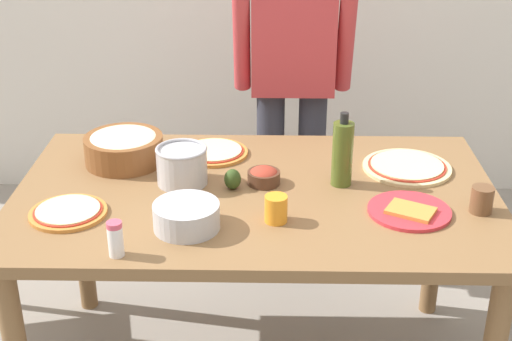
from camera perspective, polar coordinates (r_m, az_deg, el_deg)
The scene contains 15 objects.
dining_table at distance 2.43m, azimuth -0.02°, elevation -3.51°, with size 1.60×0.96×0.76m.
person_cook at distance 3.02m, azimuth 2.93°, elevation 7.94°, with size 0.49×0.25×1.62m.
pizza_raw_on_board at distance 2.59m, azimuth 11.85°, elevation 0.30°, with size 0.31×0.31×0.02m.
pizza_cooked_on_tray at distance 2.31m, azimuth -14.64°, elevation -3.19°, with size 0.24×0.24×0.02m.
pizza_second_cooked at distance 2.66m, azimuth -3.39°, elevation 1.48°, with size 0.25×0.25×0.02m.
plate_with_slice at distance 2.30m, azimuth 12.05°, elevation -3.14°, with size 0.26×0.26×0.02m.
popcorn_bowl at distance 2.61m, azimuth -10.42°, elevation 1.88°, with size 0.28×0.28×0.11m.
mixing_bowl_steel at distance 2.16m, azimuth -5.52°, elevation -3.62°, with size 0.20×0.20×0.08m.
small_sauce_bowl at distance 2.42m, azimuth 0.62°, elevation -0.44°, with size 0.11×0.11×0.06m.
olive_oil_bottle at distance 2.40m, azimuth 6.86°, elevation 1.36°, with size 0.07×0.07×0.26m.
steel_pot at distance 2.42m, azimuth -5.88°, elevation 0.43°, with size 0.17×0.17×0.13m.
cup_orange at distance 2.19m, azimuth 1.59°, elevation -3.05°, with size 0.07×0.07×0.09m, color orange.
cup_small_brown at distance 2.35m, azimuth 17.43°, elevation -2.21°, with size 0.07×0.07×0.09m, color brown.
salt_shaker at distance 2.05m, azimuth -11.06°, elevation -5.33°, with size 0.04×0.04×0.11m.
avocado at distance 2.39m, azimuth -1.87°, elevation -0.69°, with size 0.06×0.06×0.07m, color #2D4219.
Camera 1 is at (0.05, -2.13, 1.84)m, focal length 50.56 mm.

